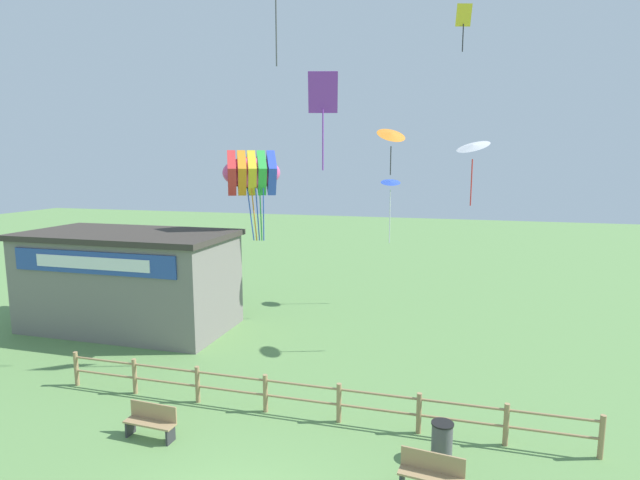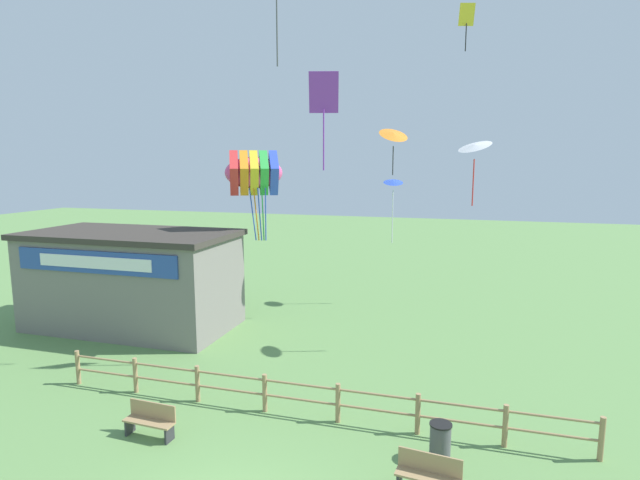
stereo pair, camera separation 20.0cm
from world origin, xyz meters
TOP-DOWN VIEW (x-y plane):
  - wooden_fence at (0.00, 5.07)m, footprint 15.66×0.14m
  - seaside_building at (-9.74, 10.70)m, footprint 9.10×4.70m
  - park_bench_near_fence at (3.79, 2.61)m, footprint 1.46×0.57m
  - park_bench_by_building at (-3.52, 2.95)m, footprint 1.44×0.47m
  - trash_bin at (3.97, 4.04)m, footprint 0.55×0.55m
  - kite_rainbow_parafoil at (-4.90, 13.23)m, footprint 3.20×2.92m
  - kite_purple_streamer at (-0.44, 9.05)m, footprint 1.09×0.74m
  - kite_orange_delta at (1.08, 15.22)m, footprint 1.77×1.74m
  - kite_blue_delta at (0.78, 17.66)m, footprint 1.19×1.18m
  - kite_white_delta at (4.57, 11.88)m, footprint 1.71×1.70m
  - kite_yellow_diamond at (4.03, 17.09)m, footprint 0.74×0.44m

SIDE VIEW (x-z plane):
  - trash_bin at x=3.97m, z-range 0.00..0.94m
  - park_bench_near_fence at x=3.79m, z-range 0.02..0.94m
  - park_bench_by_building at x=-3.52m, z-range 0.02..0.94m
  - wooden_fence at x=0.00m, z-range 0.08..1.22m
  - seaside_building at x=-9.74m, z-range 0.02..4.31m
  - kite_blue_delta at x=0.78m, z-range 4.52..7.84m
  - kite_rainbow_parafoil at x=-4.90m, z-range 4.78..8.86m
  - kite_white_delta at x=4.57m, z-range 6.61..9.11m
  - kite_orange_delta at x=1.08m, z-range 7.43..9.63m
  - kite_purple_streamer at x=-0.44m, z-range 7.74..11.00m
  - kite_yellow_diamond at x=4.03m, z-range 12.71..14.78m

